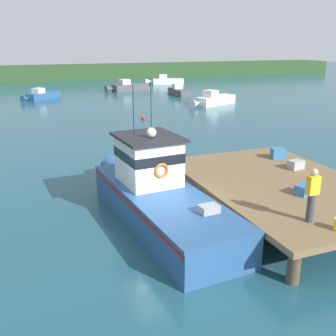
% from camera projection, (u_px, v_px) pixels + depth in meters
% --- Properties ---
extents(ground_plane, '(200.00, 200.00, 0.00)m').
position_uv_depth(ground_plane, '(163.00, 232.00, 13.57)').
color(ground_plane, '#1E4C5B').
extents(dock, '(6.00, 9.00, 1.20)m').
position_uv_depth(dock, '(281.00, 185.00, 14.91)').
color(dock, '#4C3D2D').
rests_on(dock, ground).
extents(main_fishing_boat, '(3.17, 9.91, 4.80)m').
position_uv_depth(main_fishing_boat, '(156.00, 193.00, 14.35)').
color(main_fishing_boat, '#285184').
rests_on(main_fishing_boat, ground).
extents(crate_single_by_cleat, '(0.65, 0.51, 0.36)m').
position_uv_depth(crate_single_by_cleat, '(296.00, 165.00, 16.37)').
color(crate_single_by_cleat, '#9E9EA3').
rests_on(crate_single_by_cleat, dock).
extents(crate_stack_near_edge, '(0.69, 0.58, 0.47)m').
position_uv_depth(crate_stack_near_edge, '(278.00, 153.00, 17.84)').
color(crate_stack_near_edge, '#3370B2').
rests_on(crate_stack_near_edge, dock).
extents(crate_stack_mid_dock, '(0.70, 0.59, 0.34)m').
position_uv_depth(crate_stack_mid_dock, '(304.00, 190.00, 13.61)').
color(crate_stack_mid_dock, '#3370B2').
rests_on(crate_stack_mid_dock, dock).
extents(deckhand_by_the_boat, '(0.36, 0.22, 1.63)m').
position_uv_depth(deckhand_by_the_boat, '(312.00, 194.00, 11.33)').
color(deckhand_by_the_boat, '#383842').
rests_on(deckhand_by_the_boat, dock).
extents(moored_boat_off_the_point, '(4.65, 4.18, 1.33)m').
position_uv_depth(moored_boat_off_the_point, '(41.00, 95.00, 45.04)').
color(moored_boat_off_the_point, '#285184').
rests_on(moored_boat_off_the_point, ground).
extents(moored_boat_far_right, '(6.13, 3.59, 1.56)m').
position_uv_depth(moored_boat_far_right, '(213.00, 100.00, 41.01)').
color(moored_boat_far_right, white).
rests_on(moored_boat_far_right, ground).
extents(moored_boat_mid_harbor, '(6.22, 2.66, 1.55)m').
position_uv_depth(moored_boat_mid_harbor, '(127.00, 87.00, 53.03)').
color(moored_boat_mid_harbor, '#4C4C51').
rests_on(moored_boat_mid_harbor, ground).
extents(moored_boat_far_left, '(6.01, 2.87, 1.51)m').
position_uv_depth(moored_boat_far_left, '(166.00, 81.00, 61.40)').
color(moored_boat_far_left, white).
rests_on(moored_boat_far_left, ground).
extents(moored_boat_near_channel, '(1.36, 5.24, 1.33)m').
position_uv_depth(moored_boat_near_channel, '(178.00, 91.00, 48.90)').
color(moored_boat_near_channel, '#4C4C51').
rests_on(moored_boat_near_channel, ground).
extents(mooring_buoy_outer, '(0.33, 0.33, 0.33)m').
position_uv_depth(mooring_buoy_outer, '(143.00, 117.00, 33.36)').
color(mooring_buoy_outer, red).
rests_on(mooring_buoy_outer, ground).
extents(far_shoreline, '(120.00, 8.00, 2.40)m').
position_uv_depth(far_shoreline, '(37.00, 73.00, 68.17)').
color(far_shoreline, '#284723').
rests_on(far_shoreline, ground).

